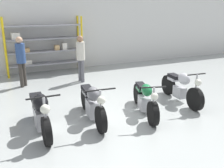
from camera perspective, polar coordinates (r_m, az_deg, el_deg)
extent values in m
plane|color=#9EA3A0|center=(6.77, 1.42, -6.58)|extent=(30.00, 30.00, 0.00)
cube|color=silver|center=(11.53, -11.08, 12.18)|extent=(30.00, 0.08, 3.60)
cylinder|color=yellow|center=(10.64, -23.19, 7.42)|extent=(0.08, 0.08, 2.37)
cylinder|color=yellow|center=(11.16, -6.85, 9.04)|extent=(0.08, 0.08, 2.37)
cylinder|color=yellow|center=(11.18, -23.31, 7.81)|extent=(0.08, 0.08, 2.37)
cylinder|color=yellow|center=(11.68, -7.70, 9.36)|extent=(0.08, 0.08, 2.37)
cube|color=gray|center=(11.19, -14.80, 4.61)|extent=(3.12, 0.55, 0.05)
cube|color=gray|center=(11.09, -15.01, 7.29)|extent=(3.12, 0.55, 0.05)
cube|color=gray|center=(11.02, -15.22, 10.00)|extent=(3.12, 0.55, 0.05)
cube|color=gray|center=(10.98, -15.44, 12.75)|extent=(3.12, 0.55, 0.05)
cube|color=silver|center=(11.16, -10.83, 8.52)|extent=(0.22, 0.29, 0.30)
cube|color=tan|center=(11.09, -12.49, 8.14)|extent=(0.21, 0.22, 0.21)
cube|color=silver|center=(10.82, -21.19, 10.20)|extent=(0.34, 0.32, 0.27)
cube|color=tan|center=(10.89, -18.91, 7.35)|extent=(0.24, 0.28, 0.16)
cube|color=silver|center=(11.06, -18.75, 4.75)|extent=(0.35, 0.22, 0.18)
cylinder|color=black|center=(5.33, -14.72, -10.39)|extent=(0.14, 0.61, 0.61)
cylinder|color=black|center=(6.56, -16.87, -5.26)|extent=(0.14, 0.61, 0.61)
cube|color=#ADADB2|center=(6.00, -15.97, -7.64)|extent=(0.24, 0.51, 0.42)
ellipsoid|color=black|center=(5.67, -16.06, -4.14)|extent=(0.34, 0.51, 0.40)
cube|color=black|center=(6.20, -16.81, -2.98)|extent=(0.28, 0.54, 0.10)
cube|color=black|center=(6.24, -16.77, -3.70)|extent=(0.24, 0.38, 0.12)
cylinder|color=#ADADB2|center=(5.20, -15.05, -6.75)|extent=(0.05, 0.05, 0.72)
sphere|color=silver|center=(5.08, -15.04, -5.59)|extent=(0.20, 0.20, 0.20)
cylinder|color=black|center=(5.10, -15.42, -2.91)|extent=(0.67, 0.04, 0.04)
cylinder|color=black|center=(5.65, -2.56, -8.12)|extent=(0.17, 0.63, 0.62)
cylinder|color=black|center=(6.93, -6.09, -3.35)|extent=(0.17, 0.63, 0.62)
cube|color=#ADADB2|center=(6.34, -4.63, -5.59)|extent=(0.26, 0.52, 0.42)
ellipsoid|color=slate|center=(6.03, -4.30, -2.28)|extent=(0.33, 0.49, 0.34)
cube|color=black|center=(6.55, -5.59, -1.21)|extent=(0.29, 0.61, 0.10)
cube|color=slate|center=(6.61, -5.64, -1.86)|extent=(0.24, 0.43, 0.12)
cylinder|color=#ADADB2|center=(5.53, -2.67, -4.83)|extent=(0.05, 0.05, 0.68)
sphere|color=silver|center=(5.42, -2.47, -3.72)|extent=(0.19, 0.19, 0.19)
cylinder|color=black|center=(5.44, -2.81, -1.37)|extent=(0.73, 0.10, 0.04)
cylinder|color=black|center=(6.07, 9.34, -6.67)|extent=(0.31, 0.61, 0.59)
cylinder|color=black|center=(7.37, 5.97, -2.19)|extent=(0.31, 0.61, 0.59)
cube|color=#ADADB2|center=(6.77, 7.37, -4.29)|extent=(0.37, 0.47, 0.35)
ellipsoid|color=#196B38|center=(6.47, 7.90, -1.38)|extent=(0.38, 0.53, 0.31)
cube|color=black|center=(6.96, 6.72, -0.41)|extent=(0.35, 0.56, 0.10)
cube|color=#196B38|center=(7.06, 6.54, -0.93)|extent=(0.28, 0.40, 0.12)
cylinder|color=#ADADB2|center=(5.96, 9.43, -3.76)|extent=(0.06, 0.06, 0.64)
sphere|color=silver|center=(5.86, 9.70, -2.82)|extent=(0.17, 0.17, 0.17)
cylinder|color=black|center=(5.89, 9.50, -0.74)|extent=(0.58, 0.20, 0.04)
cylinder|color=black|center=(7.18, 18.47, -3.31)|extent=(0.20, 0.65, 0.64)
cylinder|color=black|center=(8.28, 12.74, -0.19)|extent=(0.20, 0.65, 0.64)
cube|color=#ADADB2|center=(7.77, 15.18, -1.76)|extent=(0.28, 0.42, 0.33)
ellipsoid|color=#B7B7BF|center=(7.50, 16.15, 1.14)|extent=(0.33, 0.48, 0.34)
cube|color=black|center=(7.91, 14.13, 1.72)|extent=(0.29, 0.51, 0.10)
cube|color=#B7B7BF|center=(8.00, 13.77, 1.25)|extent=(0.24, 0.36, 0.12)
cylinder|color=#ADADB2|center=(7.09, 18.63, -0.64)|extent=(0.06, 0.06, 0.69)
sphere|color=silver|center=(7.00, 19.08, 0.32)|extent=(0.19, 0.19, 0.19)
cylinder|color=black|center=(7.02, 18.75, 2.12)|extent=(0.57, 0.10, 0.04)
cylinder|color=#595960|center=(9.63, -7.35, 3.12)|extent=(0.13, 0.13, 0.84)
cylinder|color=#595960|center=(9.48, -6.75, 2.93)|extent=(0.13, 0.13, 0.84)
cylinder|color=beige|center=(9.40, -7.22, 7.50)|extent=(0.40, 0.40, 0.67)
sphere|color=#9E7051|center=(9.34, -7.32, 10.21)|extent=(0.23, 0.23, 0.23)
cylinder|color=#38332D|center=(9.50, -19.41, 2.14)|extent=(0.13, 0.13, 0.86)
cylinder|color=#38332D|center=(9.35, -20.03, 1.86)|extent=(0.13, 0.13, 0.86)
cylinder|color=navy|center=(9.27, -20.19, 6.60)|extent=(0.45, 0.45, 0.68)
sphere|color=tan|center=(9.21, -20.48, 9.40)|extent=(0.23, 0.23, 0.23)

